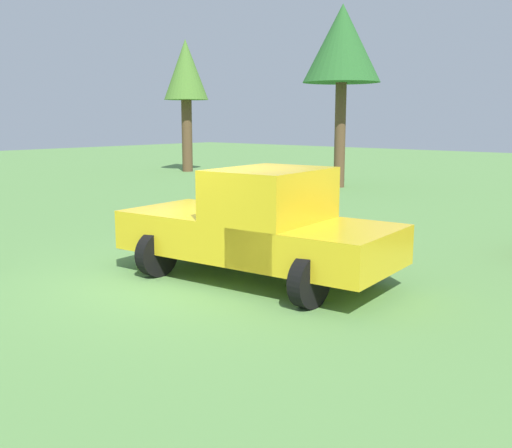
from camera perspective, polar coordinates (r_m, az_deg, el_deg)
The scene contains 4 objects.
ground_plane at distance 9.70m, azimuth -6.11°, elevation -5.20°, with size 80.00×80.00×0.00m, color #5B8C47.
pickup_truck at distance 9.34m, azimuth 0.58°, elevation 0.02°, with size 2.56×4.64×1.79m.
tree_back_right at distance 29.36m, azimuth -6.74°, elevation 14.09°, with size 2.11×2.11×6.24m.
tree_far_center at distance 22.68m, azimuth 8.25°, elevation 16.53°, with size 2.84×2.84×6.61m.
Camera 1 is at (-6.37, -6.86, 2.54)m, focal length 41.76 mm.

